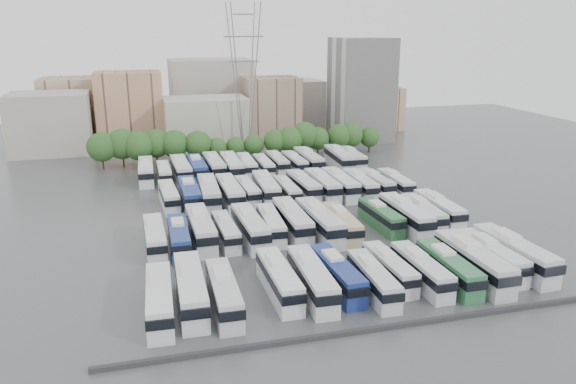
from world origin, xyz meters
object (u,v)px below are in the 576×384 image
object	(u,v)px
bus_r0_s6	(337,274)
bus_r2_s3	(209,193)
bus_r0_s1	(191,289)
bus_r3_s10	(308,160)
bus_r1_s11	(405,215)
apartment_tower	(361,90)
bus_r3_s8	(277,162)
bus_r1_s5	(271,224)
bus_r3_s9	(295,163)
bus_r0_s7	(373,279)
bus_r3_s3	(197,168)
bus_r1_s12	(423,213)
bus_r2_s11	(360,184)
bus_r2_s4	(230,192)
bus_r3_s12	(339,158)
bus_r0_s11	(473,262)
bus_r2_s8	(303,186)
bus_r2_s13	(395,183)
bus_r3_s4	(214,166)
bus_r1_s4	(250,227)
electricity_pylon	(244,72)
bus_r0_s2	(224,293)
bus_r3_s0	(146,171)
bus_r2_s1	(169,196)
bus_r3_s6	(247,165)
bus_r2_s2	(189,194)
bus_r2_s6	(266,188)
bus_r1_s2	(201,228)
bus_r0_s9	(421,270)
bus_r2_s7	(287,190)
bus_r1_s10	(381,216)
bus_r2_s12	(375,183)
bus_r3_s13	(352,158)
bus_r0_s4	(279,279)
bus_r1_s3	(226,231)
bus_r1_s6	(292,220)
bus_r0_s5	(312,279)
bus_r3_s2	(181,169)
bus_r1_s8	(342,223)
bus_r0_s13	(514,253)
bus_r1_s7	(319,221)
bus_r2_s9	(322,185)
bus_r0_s8	(389,268)
bus_r2_s5	(247,191)

from	to	relation	value
bus_r0_s6	bus_r2_s3	world-z (taller)	bus_r2_s3
bus_r0_s1	bus_r3_s10	distance (m)	61.14
bus_r1_s11	apartment_tower	bearing A→B (deg)	73.38
bus_r3_s8	bus_r1_s5	bearing A→B (deg)	-105.77
bus_r0_s6	bus_r3_s9	bearing A→B (deg)	76.85
bus_r0_s7	bus_r3_s3	size ratio (longest dim) A/B	0.87
bus_r1_s12	bus_r2_s11	world-z (taller)	bus_r2_s11
bus_r2_s4	bus_r3_s12	bearing A→B (deg)	34.92
bus_r3_s9	bus_r0_s11	bearing A→B (deg)	-85.30
bus_r2_s8	bus_r2_s13	size ratio (longest dim) A/B	1.09
bus_r0_s6	bus_r1_s5	world-z (taller)	bus_r0_s6
bus_r3_s4	bus_r1_s4	bearing A→B (deg)	-91.34
bus_r2_s3	bus_r3_s10	size ratio (longest dim) A/B	1.04
electricity_pylon	bus_r0_s2	bearing A→B (deg)	-102.72
bus_r2_s4	bus_r3_s0	bearing A→B (deg)	124.61
bus_r2_s1	bus_r3_s6	size ratio (longest dim) A/B	0.99
bus_r2_s2	bus_r2_s6	world-z (taller)	bus_r2_s6
apartment_tower	bus_r1_s2	world-z (taller)	apartment_tower
bus_r0_s9	bus_r2_s7	world-z (taller)	bus_r0_s9
bus_r0_s2	bus_r1_s10	size ratio (longest dim) A/B	1.06
bus_r2_s12	bus_r2_s6	bearing A→B (deg)	174.33
bus_r0_s7	bus_r1_s5	bearing A→B (deg)	110.45
bus_r3_s13	bus_r3_s4	bearing A→B (deg)	-177.55
bus_r3_s9	bus_r2_s4	bearing A→B (deg)	-133.74
bus_r3_s9	bus_r0_s4	bearing A→B (deg)	-109.62
bus_r2_s4	bus_r3_s6	xyz separation A→B (m)	(6.55, 18.84, -0.25)
bus_r2_s11	bus_r1_s3	bearing A→B (deg)	-146.69
bus_r1_s6	bus_r2_s6	xyz separation A→B (m)	(0.08, 17.35, -0.02)
bus_r0_s5	bus_r1_s3	distance (m)	19.37
bus_r0_s5	bus_r0_s7	bearing A→B (deg)	-10.47
bus_r1_s2	bus_r1_s5	xyz separation A→B (m)	(9.94, -0.18, -0.29)
bus_r1_s4	bus_r3_s2	size ratio (longest dim) A/B	0.96
bus_r0_s9	bus_r1_s4	bearing A→B (deg)	130.92
bus_r1_s10	bus_r2_s4	distance (m)	26.18
bus_r0_s5	bus_r2_s11	xyz separation A→B (m)	(19.87, 34.75, -0.09)
bus_r1_s8	bus_r3_s9	world-z (taller)	bus_r1_s8
bus_r0_s13	bus_r3_s12	distance (m)	53.98
electricity_pylon	bus_r3_s8	world-z (taller)	electricity_pylon
bus_r0_s11	bus_r2_s8	world-z (taller)	bus_r0_s11
bus_r1_s7	bus_r3_s10	distance (m)	38.20
bus_r3_s3	bus_r3_s13	distance (m)	33.02
bus_r2_s9	bus_r3_s8	distance (m)	19.62
bus_r0_s5	bus_r2_s11	distance (m)	40.03
bus_r1_s3	bus_r1_s7	size ratio (longest dim) A/B	0.79
bus_r0_s8	bus_r2_s5	bearing A→B (deg)	104.21
bus_r1_s2	bus_r2_s9	xyz separation A→B (m)	(23.25, 16.66, -0.06)
bus_r1_s5	bus_r1_s7	xyz separation A→B (m)	(6.72, -1.54, 0.34)
bus_r1_s8	bus_r1_s11	world-z (taller)	bus_r1_s11
bus_r1_s10	bus_r2_s3	distance (m)	29.13
bus_r2_s9	bus_r2_s5	bearing A→B (deg)	175.77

